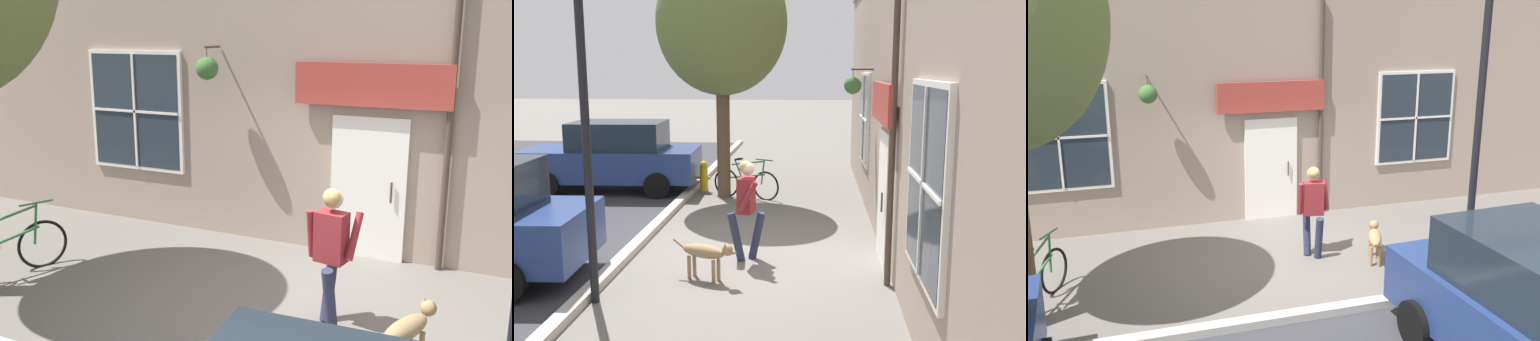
# 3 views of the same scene
# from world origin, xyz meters

# --- Properties ---
(ground_plane) EXTENTS (90.00, 90.00, 0.00)m
(ground_plane) POSITION_xyz_m (0.00, 0.00, 0.00)
(ground_plane) COLOR #66605B
(storefront_facade) EXTENTS (0.95, 18.00, 5.15)m
(storefront_facade) POSITION_xyz_m (-2.34, -0.01, 2.57)
(storefront_facade) COLOR gray
(storefront_facade) RESTS_ON ground_plane
(pedestrian_walking) EXTENTS (0.63, 0.60, 1.63)m
(pedestrian_walking) POSITION_xyz_m (0.02, 0.29, 0.97)
(pedestrian_walking) COLOR #282D47
(pedestrian_walking) RESTS_ON ground_plane
(dog_on_leash) EXTENTS (1.05, 0.51, 0.63)m
(dog_on_leash) POSITION_xyz_m (0.49, 1.25, 0.42)
(dog_on_leash) COLOR #997A51
(dog_on_leash) RESTS_ON ground_plane
(leaning_bicycle) EXTENTS (1.64, 0.68, 1.00)m
(leaning_bicycle) POSITION_xyz_m (0.57, -4.09, 0.38)
(leaning_bicycle) COLOR black
(leaning_bicycle) RESTS_ON ground_plane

